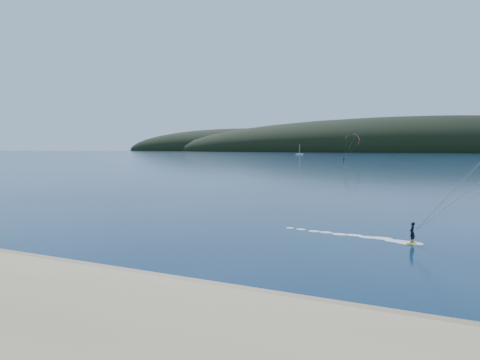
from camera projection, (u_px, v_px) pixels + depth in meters
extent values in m
plane|color=#071D39|center=(110.00, 316.00, 18.06)|extent=(1800.00, 1800.00, 0.00)
cube|color=#937556|center=(173.00, 284.00, 22.09)|extent=(220.00, 2.50, 0.10)
ellipsoid|color=black|center=(410.00, 152.00, 685.25)|extent=(840.00, 280.00, 110.00)
ellipsoid|color=black|center=(238.00, 151.00, 883.33)|extent=(520.00, 220.00, 90.00)
cube|color=gold|center=(412.00, 243.00, 31.77)|extent=(0.66, 1.27, 0.07)
imported|color=black|center=(412.00, 232.00, 31.71)|extent=(0.48, 0.61, 1.49)
cube|color=gold|center=(344.00, 161.00, 218.27)|extent=(1.29, 1.44, 0.08)
imported|color=black|center=(344.00, 160.00, 218.20)|extent=(1.08, 1.11, 1.81)
cylinder|color=gray|center=(348.00, 150.00, 214.50)|extent=(0.02, 0.02, 10.99)
cube|color=white|center=(299.00, 154.00, 430.23)|extent=(7.31, 4.10, 1.22)
cylinder|color=white|center=(299.00, 149.00, 429.88)|extent=(0.17, 0.17, 9.56)
cube|color=white|center=(300.00, 149.00, 430.95)|extent=(0.68, 2.19, 6.95)
cube|color=white|center=(299.00, 151.00, 428.74)|extent=(0.53, 1.68, 4.34)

